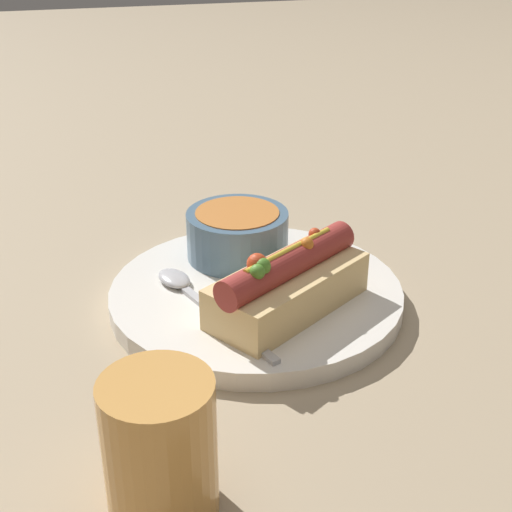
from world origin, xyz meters
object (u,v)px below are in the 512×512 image
object	(u,v)px
hot_dog	(288,283)
drinking_glass	(160,449)
spoon	(190,292)
soup_bowl	(236,232)

from	to	relation	value
hot_dog	drinking_glass	world-z (taller)	drinking_glass
hot_dog	spoon	distance (m)	0.09
spoon	drinking_glass	bearing A→B (deg)	145.51
soup_bowl	spoon	xyz separation A→B (m)	(-0.06, -0.06, -0.02)
spoon	drinking_glass	distance (m)	0.23
soup_bowl	drinking_glass	distance (m)	0.31
drinking_glass	spoon	bearing A→B (deg)	74.66
hot_dog	drinking_glass	bearing A→B (deg)	-159.79
soup_bowl	drinking_glass	size ratio (longest dim) A/B	1.06
spoon	drinking_glass	size ratio (longest dim) A/B	1.87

